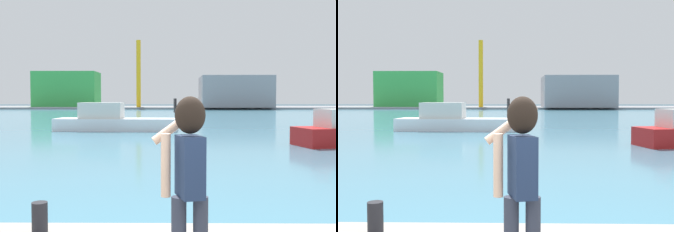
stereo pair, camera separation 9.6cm
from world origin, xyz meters
The scene contains 9 objects.
ground_plane centered at (0.00, 50.00, 0.00)m, with size 220.00×220.00×0.00m, color #334751.
harbor_water centered at (0.00, 52.00, 0.01)m, with size 140.00×100.00×0.02m, color teal.
far_shore_dock centered at (0.00, 92.00, 0.22)m, with size 140.00×20.00×0.44m, color gray.
person_photographer centered at (0.06, 0.22, 1.75)m, with size 0.54×0.54×1.74m.
harbor_bollard centered at (-1.73, 1.44, 0.90)m, with size 0.19×0.19×0.44m, color black.
boat_moored centered at (-4.50, 25.76, 0.74)m, with size 9.10×2.92×2.08m.
warehouse_left centered at (-25.59, 92.12, 4.62)m, with size 14.90×8.63×8.37m, color green.
warehouse_right centered at (14.09, 86.17, 3.89)m, with size 15.48×13.05×6.92m, color gray.
port_crane centered at (-7.72, 86.46, 9.61)m, with size 1.62×10.58×15.03m.
Camera 2 is at (0.00, -3.35, 2.40)m, focal length 42.05 mm.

